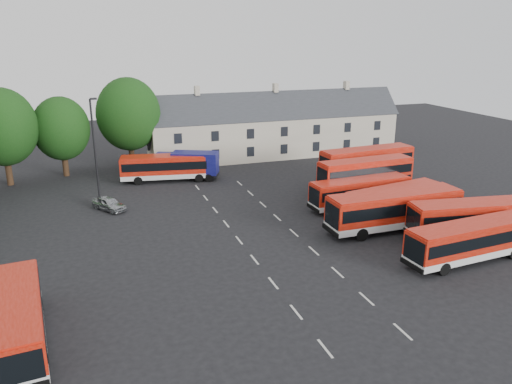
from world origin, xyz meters
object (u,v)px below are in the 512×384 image
Objects in this scene: silver_car at (109,204)px; bus_row_a at (471,239)px; bus_west at (20,316)px; box_truck at (187,164)px; lamppost at (95,149)px; bus_dd_south at (365,176)px.

bus_row_a is at bearing -74.18° from silver_car.
bus_west is (-31.02, -0.44, -0.14)m from bus_row_a.
box_truck is (15.43, 29.76, 0.14)m from bus_west.
silver_car is (-25.15, 20.87, -1.16)m from bus_row_a.
lamppost is (-10.32, -6.37, 3.88)m from box_truck.
lamppost reaches higher than box_truck.
silver_car is (5.87, 21.30, -1.03)m from bus_west.
bus_dd_south reaches higher than silver_car.
bus_row_a reaches higher than bus_west.
silver_car is 0.37× the size of lamppost.
bus_west is (-31.46, -16.45, -0.70)m from bus_dd_south.
lamppost is at bearing 162.38° from bus_dd_south.
bus_row_a is 32.70m from silver_car.
bus_west is 1.31× the size of box_truck.
bus_row_a is at bearing -95.00° from bus_west.
bus_row_a is 2.79× the size of silver_car.
bus_row_a reaches higher than silver_car.
bus_west is at bearing -102.32° from lamppost.
box_truck is at bearing 137.43° from bus_dd_south.
lamppost is at bearing -123.92° from box_truck.
bus_row_a is 1.02× the size of lamppost.
box_truck is 0.72× the size of lamppost.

